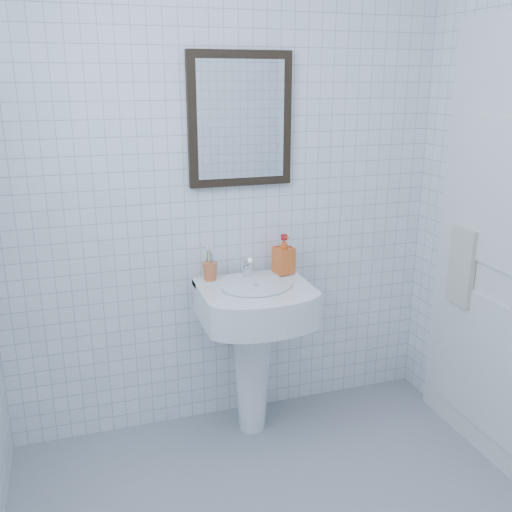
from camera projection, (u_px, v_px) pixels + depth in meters
name	position (u px, v px, depth m)	size (l,w,h in m)	color
wall_back	(226.00, 183.00, 2.75)	(2.20, 0.02, 2.50)	white
washbasin	(253.00, 333.00, 2.79)	(0.53, 0.38, 0.81)	white
faucet	(247.00, 269.00, 2.78)	(0.04, 0.10, 0.11)	silver
toothbrush_cup	(210.00, 271.00, 2.74)	(0.07, 0.07, 0.09)	#D96739
soap_dispenser	(284.00, 254.00, 2.83)	(0.09, 0.09, 0.20)	#DD4D15
wall_mirror	(240.00, 120.00, 2.67)	(0.50, 0.04, 0.62)	black
bathroom_door	(497.00, 250.00, 2.55)	(0.04, 0.80, 2.00)	white
towel_ring	(469.00, 230.00, 2.69)	(0.18, 0.18, 0.01)	silver
hand_towel	(462.00, 267.00, 2.74)	(0.03, 0.16, 0.38)	beige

